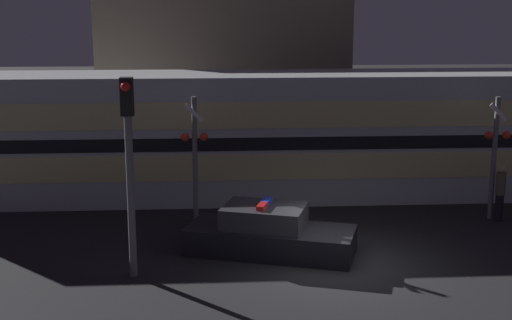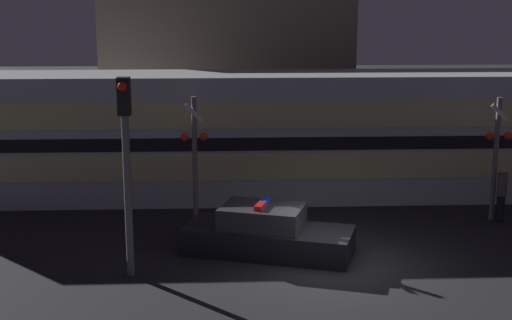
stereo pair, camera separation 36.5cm
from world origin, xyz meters
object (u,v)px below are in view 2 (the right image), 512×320
police_car (267,234)px  traffic_light_corner (126,156)px  train (246,136)px  pedestrian (501,194)px  crossing_signal_near (496,153)px

police_car → traffic_light_corner: size_ratio=0.97×
train → police_car: bearing=-86.4°
train → traffic_light_corner: (-3.10, -7.34, 0.88)m
train → police_car: (0.37, -5.91, -1.60)m
pedestrian → traffic_light_corner: traffic_light_corner is taller
train → traffic_light_corner: traffic_light_corner is taller
police_car → pedestrian: pedestrian is taller
train → pedestrian: 8.53m
crossing_signal_near → police_car: bearing=-159.4°
police_car → pedestrian: bearing=36.4°
police_car → traffic_light_corner: 4.50m
police_car → crossing_signal_near: (7.17, 2.70, 1.61)m
crossing_signal_near → traffic_light_corner: size_ratio=0.78×
police_car → crossing_signal_near: crossing_signal_near is taller
police_car → train: bearing=111.5°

